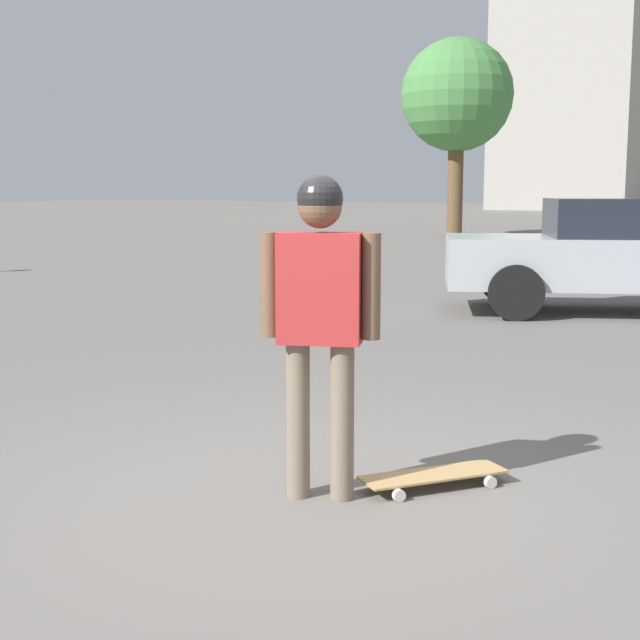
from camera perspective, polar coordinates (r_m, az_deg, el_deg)
name	(u,v)px	position (r m, az deg, el deg)	size (l,w,h in m)	color
ground_plane	(320,497)	(4.80, 0.00, -11.27)	(220.00, 220.00, 0.00)	slate
person	(320,301)	(4.56, 0.00, 1.23)	(0.35, 0.58, 1.68)	#7A6B56
skateboard	(433,476)	(4.97, 7.27, -9.85)	(0.81, 0.67, 0.08)	tan
car_parked_near	(619,254)	(12.36, 18.60, 4.05)	(3.45, 4.74, 1.50)	#ADB2B7
tree_distant	(457,96)	(32.56, 8.77, 13.96)	(3.94, 3.94, 6.90)	brown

